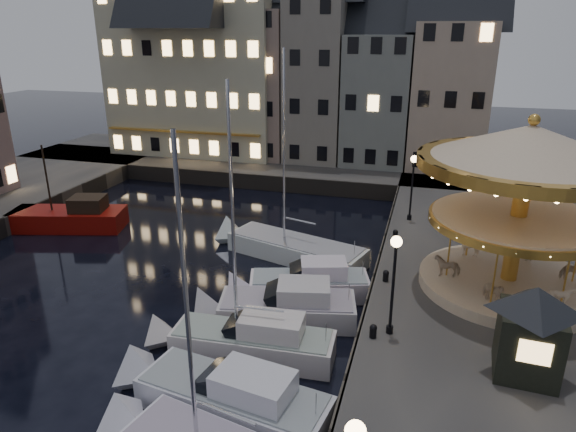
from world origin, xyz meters
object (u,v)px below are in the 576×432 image
(motorboat_c, at_px, (243,341))
(carousel, at_px, (525,178))
(bollard_c, at_px, (386,275))
(streetlamp_c, at_px, (413,178))
(motorboat_d, at_px, (278,308))
(motorboat_e, at_px, (301,285))
(bollard_d, at_px, (395,234))
(bollard_a, at_px, (350,429))
(bollard_b, at_px, (373,330))
(motorboat_b, at_px, (223,396))
(streetlamp_b, at_px, (394,271))
(motorboat_f, at_px, (288,248))
(red_fishing_boat, at_px, (71,218))
(ticket_kiosk, at_px, (533,316))

(motorboat_c, relative_size, carousel, 1.11)
(bollard_c, xyz_separation_m, carousel, (5.57, 0.85, 5.04))
(streetlamp_c, height_order, motorboat_d, streetlamp_c)
(bollard_c, relative_size, motorboat_e, 0.08)
(bollard_c, height_order, motorboat_c, motorboat_c)
(bollard_d, distance_m, motorboat_c, 12.43)
(streetlamp_c, relative_size, bollard_a, 7.32)
(bollard_b, height_order, motorboat_e, motorboat_e)
(motorboat_b, height_order, motorboat_c, motorboat_c)
(motorboat_b, relative_size, motorboat_d, 1.09)
(bollard_d, bearing_deg, motorboat_d, -118.85)
(streetlamp_b, relative_size, motorboat_c, 0.41)
(motorboat_b, xyz_separation_m, motorboat_f, (-1.42, 13.30, -0.11))
(motorboat_e, bearing_deg, streetlamp_b, -41.59)
(motorboat_e, height_order, carousel, carousel)
(motorboat_f, bearing_deg, motorboat_c, -84.67)
(red_fishing_boat, bearing_deg, streetlamp_c, 11.16)
(motorboat_b, relative_size, ticket_kiosk, 2.07)
(streetlamp_b, bearing_deg, motorboat_f, 127.55)
(motorboat_b, distance_m, carousel, 15.48)
(bollard_c, height_order, ticket_kiosk, ticket_kiosk)
(bollard_d, bearing_deg, bollard_a, -90.00)
(motorboat_c, height_order, motorboat_e, motorboat_c)
(motorboat_d, relative_size, motorboat_e, 1.05)
(red_fishing_boat, bearing_deg, bollard_a, -35.17)
(bollard_a, distance_m, motorboat_c, 7.08)
(streetlamp_c, distance_m, red_fishing_boat, 22.76)
(bollard_d, bearing_deg, motorboat_c, -114.69)
(bollard_c, height_order, carousel, carousel)
(bollard_b, relative_size, motorboat_e, 0.08)
(bollard_c, bearing_deg, motorboat_d, -148.61)
(streetlamp_c, bearing_deg, motorboat_c, -111.37)
(motorboat_d, bearing_deg, streetlamp_c, 66.34)
(bollard_c, bearing_deg, motorboat_e, -175.92)
(bollard_c, bearing_deg, motorboat_f, 145.31)
(bollard_a, height_order, ticket_kiosk, ticket_kiosk)
(bollard_d, relative_size, carousel, 0.06)
(bollard_c, height_order, red_fishing_boat, red_fishing_boat)
(red_fishing_boat, distance_m, carousel, 27.96)
(ticket_kiosk, bearing_deg, bollard_b, 171.53)
(bollard_b, distance_m, ticket_kiosk, 5.79)
(streetlamp_b, relative_size, motorboat_b, 0.52)
(motorboat_e, bearing_deg, motorboat_f, 113.53)
(bollard_d, distance_m, red_fishing_boat, 21.52)
(bollard_d, xyz_separation_m, carousel, (5.57, -4.65, 5.04))
(motorboat_e, xyz_separation_m, red_fishing_boat, (-17.35, 4.94, 0.06))
(streetlamp_c, height_order, motorboat_b, streetlamp_c)
(motorboat_b, distance_m, motorboat_e, 8.80)
(streetlamp_b, xyz_separation_m, motorboat_d, (-5.16, 1.72, -3.38))
(streetlamp_c, relative_size, motorboat_c, 0.41)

